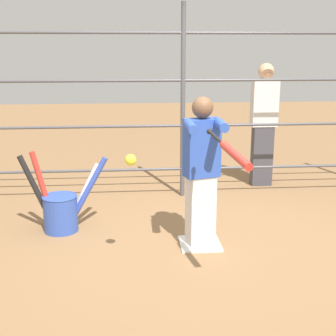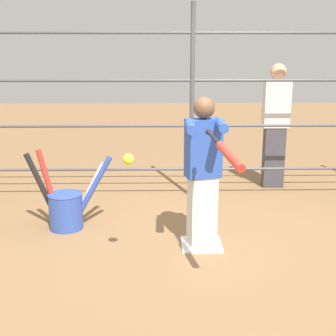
{
  "view_description": "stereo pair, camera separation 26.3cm",
  "coord_description": "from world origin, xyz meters",
  "px_view_note": "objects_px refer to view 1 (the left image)",
  "views": [
    {
      "loc": [
        0.68,
        4.3,
        1.93
      ],
      "look_at": [
        0.34,
        0.19,
        0.85
      ],
      "focal_mm": 50.0,
      "sensor_mm": 36.0,
      "label": 1
    },
    {
      "loc": [
        0.42,
        4.31,
        1.93
      ],
      "look_at": [
        0.34,
        0.19,
        0.85
      ],
      "focal_mm": 50.0,
      "sensor_mm": 36.0,
      "label": 2
    }
  ],
  "objects_px": {
    "baseball_bat_swinging": "(232,152)",
    "softball_in_flight": "(131,160)",
    "batter": "(202,168)",
    "bystander_behind_fence": "(263,123)",
    "bat_bucket": "(61,209)"
  },
  "relations": [
    {
      "from": "baseball_bat_swinging",
      "to": "softball_in_flight",
      "type": "relative_size",
      "value": 8.56
    },
    {
      "from": "batter",
      "to": "softball_in_flight",
      "type": "distance_m",
      "value": 0.85
    },
    {
      "from": "baseball_bat_swinging",
      "to": "softball_in_flight",
      "type": "height_order",
      "value": "baseball_bat_swinging"
    },
    {
      "from": "bystander_behind_fence",
      "to": "bat_bucket",
      "type": "bearing_deg",
      "value": 30.19
    },
    {
      "from": "baseball_bat_swinging",
      "to": "bat_bucket",
      "type": "xyz_separation_m",
      "value": [
        1.52,
        -1.37,
        -0.91
      ]
    },
    {
      "from": "bat_bucket",
      "to": "bystander_behind_fence",
      "type": "relative_size",
      "value": 0.55
    },
    {
      "from": "batter",
      "to": "bat_bucket",
      "type": "height_order",
      "value": "batter"
    },
    {
      "from": "baseball_bat_swinging",
      "to": "bat_bucket",
      "type": "relative_size",
      "value": 0.87
    },
    {
      "from": "softball_in_flight",
      "to": "bystander_behind_fence",
      "type": "height_order",
      "value": "bystander_behind_fence"
    },
    {
      "from": "bat_bucket",
      "to": "bystander_behind_fence",
      "type": "bearing_deg",
      "value": -149.81
    },
    {
      "from": "bystander_behind_fence",
      "to": "baseball_bat_swinging",
      "type": "bearing_deg",
      "value": 69.41
    },
    {
      "from": "softball_in_flight",
      "to": "bat_bucket",
      "type": "bearing_deg",
      "value": -52.47
    },
    {
      "from": "bat_bucket",
      "to": "softball_in_flight",
      "type": "bearing_deg",
      "value": 127.53
    },
    {
      "from": "batter",
      "to": "softball_in_flight",
      "type": "relative_size",
      "value": 15.39
    },
    {
      "from": "batter",
      "to": "softball_in_flight",
      "type": "height_order",
      "value": "batter"
    }
  ]
}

